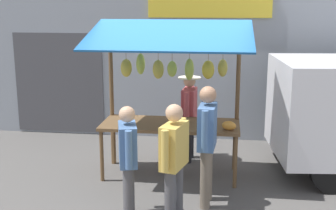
{
  "coord_description": "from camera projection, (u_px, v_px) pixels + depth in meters",
  "views": [
    {
      "loc": [
        -0.86,
        6.91,
        2.81
      ],
      "look_at": [
        0.0,
        0.3,
        1.25
      ],
      "focal_mm": 48.17,
      "sensor_mm": 36.0,
      "label": 1
    }
  ],
  "objects": [
    {
      "name": "ground_plane",
      "position": [
        170.0,
        175.0,
        7.42
      ],
      "size": [
        40.0,
        40.0,
        0.0
      ],
      "primitive_type": "plane",
      "color": "#514F4C"
    },
    {
      "name": "shopper_in_grey_tee",
      "position": [
        174.0,
        157.0,
        5.57
      ],
      "size": [
        0.33,
        0.66,
        1.58
      ],
      "rotation": [
        0.0,
        0.0,
        -1.83
      ],
      "color": "#4C4C51",
      "rests_on": "ground"
    },
    {
      "name": "street_backdrop",
      "position": [
        182.0,
        56.0,
        9.16
      ],
      "size": [
        9.0,
        0.3,
        3.4
      ],
      "color": "#8C939E",
      "rests_on": "ground"
    },
    {
      "name": "shopper_with_ponytail",
      "position": [
        128.0,
        156.0,
        5.78
      ],
      "size": [
        0.33,
        0.64,
        1.51
      ],
      "rotation": [
        0.0,
        0.0,
        -1.31
      ],
      "color": "#4C4C51",
      "rests_on": "ground"
    },
    {
      "name": "shopper_in_striped_shirt",
      "position": [
        207.0,
        137.0,
        6.15
      ],
      "size": [
        0.25,
        0.71,
        1.69
      ],
      "rotation": [
        0.0,
        0.0,
        -1.64
      ],
      "color": "#726656",
      "rests_on": "ground"
    },
    {
      "name": "vendor_with_sunhat",
      "position": [
        189.0,
        111.0,
        7.91
      ],
      "size": [
        0.4,
        0.67,
        1.54
      ],
      "rotation": [
        0.0,
        0.0,
        1.5
      ],
      "color": "#232328",
      "rests_on": "ground"
    },
    {
      "name": "market_stall",
      "position": [
        172.0,
        82.0,
        7.11
      ],
      "size": [
        2.5,
        1.46,
        2.5
      ],
      "color": "brown",
      "rests_on": "ground"
    }
  ]
}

